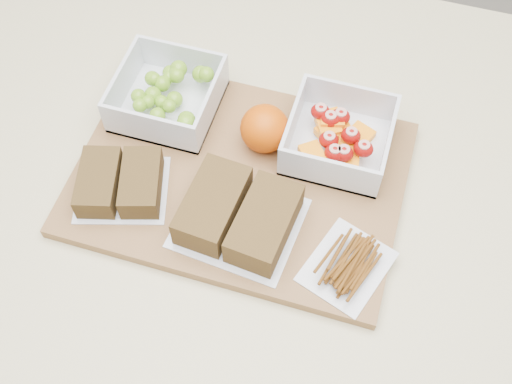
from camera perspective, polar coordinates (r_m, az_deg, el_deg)
counter at (r=1.23m, az=-0.06°, el=-11.83°), size 1.20×0.90×0.90m
cutting_board at (r=0.84m, az=-1.49°, el=1.24°), size 0.42×0.30×0.02m
grape_container at (r=0.89m, az=-7.69°, el=8.58°), size 0.13×0.13×0.06m
fruit_container at (r=0.85m, az=7.32°, el=4.80°), size 0.13×0.13×0.06m
orange at (r=0.83m, az=0.77°, el=5.66°), size 0.06×0.06×0.06m
sandwich_bag_left at (r=0.82m, az=-11.97°, el=0.80°), size 0.14×0.13×0.04m
sandwich_bag_center at (r=0.78m, az=-1.56°, el=-2.04°), size 0.16×0.14×0.04m
pretzel_bag at (r=0.76m, az=8.17°, el=-6.24°), size 0.11×0.13×0.02m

